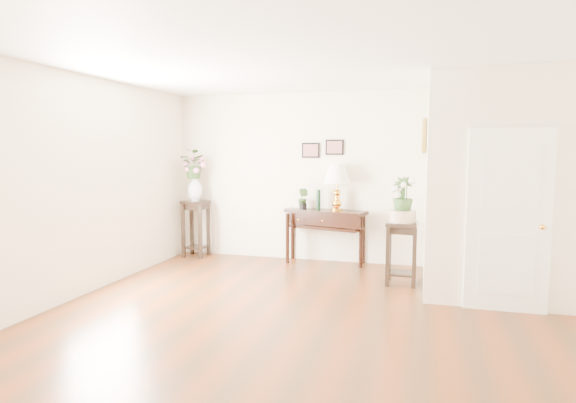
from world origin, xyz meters
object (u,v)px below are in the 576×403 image
at_px(plant_stand_b, 401,253).
at_px(table_lamp, 337,189).
at_px(plant_stand_a, 196,229).
at_px(console_table, 325,236).

bearing_deg(plant_stand_b, table_lamp, 138.15).
relative_size(table_lamp, plant_stand_b, 0.87).
bearing_deg(plant_stand_b, plant_stand_a, 166.51).
relative_size(console_table, table_lamp, 1.74).
bearing_deg(plant_stand_a, console_table, 2.88).
distance_m(table_lamp, plant_stand_a, 2.57).
bearing_deg(table_lamp, console_table, 180.00).
bearing_deg(plant_stand_a, plant_stand_b, -13.49).
height_order(table_lamp, plant_stand_b, table_lamp).
distance_m(table_lamp, plant_stand_b, 1.65).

